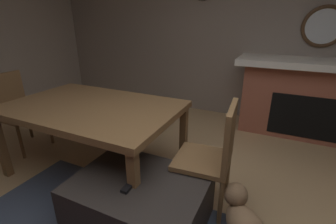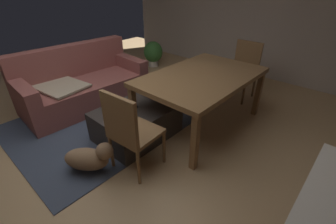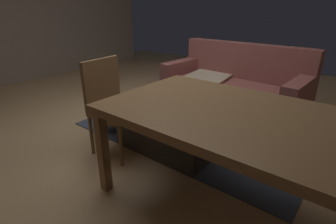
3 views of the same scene
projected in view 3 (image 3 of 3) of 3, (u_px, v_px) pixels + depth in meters
The scene contains 9 objects.
floor at pixel (158, 130), 3.10m from camera, with size 8.67×8.67×0.00m, color tan.
wall_left at pixel (8, 13), 4.69m from camera, with size 0.12×6.19×2.56m, color gray.
area_rug at pixel (204, 124), 3.22m from camera, with size 2.60×2.00×0.01m, color #3D475B.
couch at pixel (234, 88), 3.59m from camera, with size 1.95×0.99×0.91m.
ottoman_coffee_table at pixel (174, 128), 2.69m from camera, with size 0.98×0.73×0.40m, color #2D2826.
tv_remote at pixel (181, 107), 2.66m from camera, with size 0.05×0.16×0.02m, color black.
dining_table at pixel (228, 119), 1.75m from camera, with size 1.69×1.09×0.74m.
dining_chair_west at pixel (111, 101), 2.51m from camera, with size 0.47×0.47×0.93m.
small_dog at pixel (115, 115), 3.04m from camera, with size 0.47×0.53×0.34m.
Camera 3 is at (1.83, -2.10, 1.38)m, focal length 27.28 mm.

